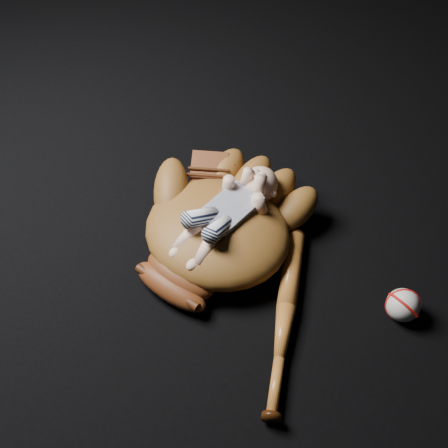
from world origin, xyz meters
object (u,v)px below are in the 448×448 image
object	(u,v)px
newborn_baby	(223,214)
baseball	(403,305)
baseball_bat	(285,318)
baseball_glove	(217,227)

from	to	relation	value
newborn_baby	baseball	world-z (taller)	newborn_baby
baseball	newborn_baby	bearing A→B (deg)	-167.04
baseball_bat	newborn_baby	bearing A→B (deg)	160.97
newborn_baby	baseball	size ratio (longest dim) A/B	4.38
newborn_baby	baseball	xyz separation A→B (m)	(0.45, 0.10, -0.09)
baseball_glove	baseball_bat	xyz separation A→B (m)	(0.26, -0.08, -0.06)
newborn_baby	baseball_bat	world-z (taller)	newborn_baby
newborn_baby	baseball_bat	size ratio (longest dim) A/B	0.69
baseball_glove	baseball_bat	size ratio (longest dim) A/B	1.06
baseball_bat	baseball_glove	bearing A→B (deg)	163.65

